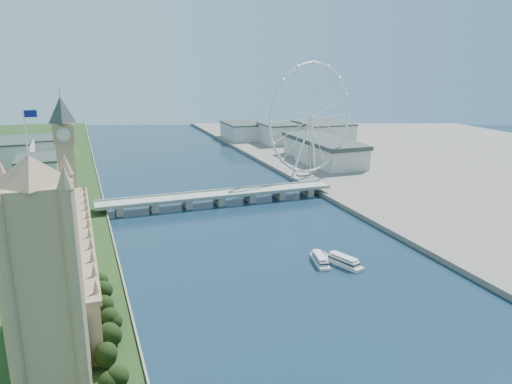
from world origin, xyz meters
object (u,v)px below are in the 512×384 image
victoria_tower (43,275)px  london_eye (312,119)px  tour_boat_near (320,263)px  tour_boat_far (343,265)px

victoria_tower → london_eye: london_eye is taller
victoria_tower → tour_boat_near: size_ratio=3.88×
victoria_tower → tour_boat_far: size_ratio=3.55×
london_eye → tour_boat_far: 244.29m
victoria_tower → london_eye: size_ratio=0.90×
victoria_tower → london_eye: bearing=49.6°
tour_boat_near → london_eye: bearing=77.4°
tour_boat_near → tour_boat_far: bearing=-20.5°
london_eye → tour_boat_near: london_eye is taller
tour_boat_far → london_eye: bearing=50.2°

